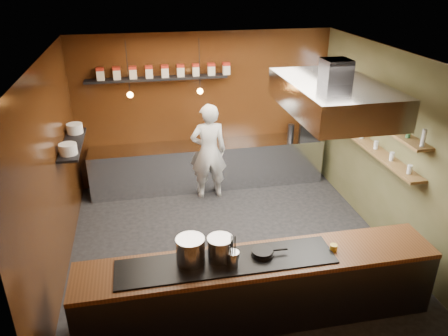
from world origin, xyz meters
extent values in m
plane|color=black|center=(0.00, 0.00, 0.00)|extent=(5.00, 5.00, 0.00)
plane|color=black|center=(0.00, 2.50, 1.50)|extent=(5.00, 0.00, 5.00)
plane|color=black|center=(-2.50, 0.00, 1.50)|extent=(0.00, 5.00, 5.00)
plane|color=brown|center=(2.50, 0.00, 1.50)|extent=(0.00, 5.00, 5.00)
plane|color=silver|center=(0.00, 0.00, 3.00)|extent=(5.00, 5.00, 0.00)
plane|color=white|center=(2.45, 1.70, 1.90)|extent=(0.00, 1.00, 1.00)
cube|color=silver|center=(0.00, 2.17, 0.45)|extent=(4.60, 0.65, 0.90)
cube|color=#38383D|center=(0.00, -1.60, 0.43)|extent=(4.40, 0.70, 0.86)
cube|color=brown|center=(0.00, -1.60, 0.89)|extent=(4.40, 0.72, 0.06)
cube|color=black|center=(-0.40, -1.60, 0.93)|extent=(2.60, 0.55, 0.02)
cube|color=black|center=(-0.90, 2.36, 2.20)|extent=(2.60, 0.26, 0.04)
cube|color=black|center=(-2.34, 1.00, 1.55)|extent=(0.30, 1.40, 0.04)
cube|color=olive|center=(2.34, 0.30, 1.92)|extent=(0.26, 2.80, 0.04)
cube|color=olive|center=(2.34, 0.30, 1.45)|extent=(0.26, 2.80, 0.04)
cube|color=#38383D|center=(1.30, -0.40, 2.85)|extent=(0.35, 0.35, 0.30)
cube|color=silver|center=(1.30, -0.40, 2.50)|extent=(1.20, 2.00, 0.40)
cube|color=white|center=(1.30, -0.40, 2.29)|extent=(1.00, 1.80, 0.02)
cylinder|color=black|center=(-1.40, 1.70, 2.55)|extent=(0.01, 0.01, 0.90)
sphere|color=orange|center=(-1.40, 1.70, 2.10)|extent=(0.10, 0.10, 0.10)
cylinder|color=black|center=(-0.20, 1.70, 2.55)|extent=(0.01, 0.01, 0.90)
sphere|color=orange|center=(-0.20, 1.70, 2.10)|extent=(0.10, 0.10, 0.10)
cube|color=beige|center=(-1.90, 2.36, 2.31)|extent=(0.13, 0.13, 0.17)
cube|color=#AC2415|center=(-1.90, 2.36, 2.42)|extent=(0.13, 0.13, 0.05)
cube|color=beige|center=(-1.61, 2.36, 2.31)|extent=(0.13, 0.13, 0.17)
cube|color=#AC2415|center=(-1.61, 2.36, 2.42)|extent=(0.13, 0.13, 0.05)
cube|color=beige|center=(-1.32, 2.36, 2.31)|extent=(0.13, 0.13, 0.17)
cube|color=#AC2415|center=(-1.32, 2.36, 2.42)|extent=(0.14, 0.13, 0.05)
cube|color=beige|center=(-1.04, 2.36, 2.31)|extent=(0.13, 0.13, 0.17)
cube|color=#AC2415|center=(-1.04, 2.36, 2.42)|extent=(0.13, 0.13, 0.05)
cube|color=beige|center=(-0.75, 2.36, 2.31)|extent=(0.13, 0.13, 0.17)
cube|color=#AC2415|center=(-0.75, 2.36, 2.42)|extent=(0.14, 0.13, 0.05)
cube|color=beige|center=(-0.46, 2.36, 2.31)|extent=(0.13, 0.13, 0.17)
cube|color=#AC2415|center=(-0.46, 2.36, 2.42)|extent=(0.14, 0.13, 0.05)
cube|color=beige|center=(-0.18, 2.36, 2.31)|extent=(0.13, 0.13, 0.17)
cube|color=#AC2415|center=(-0.18, 2.36, 2.42)|extent=(0.14, 0.13, 0.05)
cube|color=beige|center=(0.11, 2.36, 2.31)|extent=(0.13, 0.13, 0.17)
cube|color=#AC2415|center=(0.11, 2.36, 2.42)|extent=(0.14, 0.13, 0.05)
cube|color=beige|center=(0.40, 2.36, 2.31)|extent=(0.13, 0.13, 0.17)
cube|color=#AC2415|center=(0.40, 2.36, 2.42)|extent=(0.14, 0.13, 0.05)
cylinder|color=white|center=(-2.34, 0.55, 1.65)|extent=(0.26, 0.26, 0.16)
cylinder|color=white|center=(-2.34, 1.45, 1.65)|extent=(0.26, 0.26, 0.16)
cylinder|color=silver|center=(2.34, -1.00, 2.06)|extent=(0.06, 0.06, 0.24)
cylinder|color=#2D5933|center=(2.34, -0.68, 2.06)|extent=(0.06, 0.06, 0.24)
cylinder|color=#8C601E|center=(2.34, -0.35, 2.06)|extent=(0.06, 0.06, 0.24)
cylinder|color=silver|center=(2.34, -0.02, 2.06)|extent=(0.06, 0.06, 0.24)
cylinder|color=#2D5933|center=(2.34, 0.30, 2.06)|extent=(0.06, 0.06, 0.24)
cylinder|color=#8C601E|center=(2.34, 0.62, 2.06)|extent=(0.06, 0.06, 0.24)
cylinder|color=silver|center=(2.34, 0.95, 2.06)|extent=(0.06, 0.06, 0.24)
cylinder|color=#2D5933|center=(2.34, 1.27, 2.06)|extent=(0.06, 0.06, 0.24)
cylinder|color=#8C601E|center=(2.34, 1.60, 2.06)|extent=(0.06, 0.06, 0.24)
cylinder|color=silver|center=(2.34, -0.85, 1.53)|extent=(0.07, 0.07, 0.13)
cylinder|color=silver|center=(2.34, -0.39, 1.53)|extent=(0.07, 0.07, 0.13)
cylinder|color=silver|center=(2.34, 0.07, 1.53)|extent=(0.07, 0.07, 0.13)
cylinder|color=silver|center=(2.34, 0.53, 1.53)|extent=(0.07, 0.07, 0.13)
cylinder|color=silver|center=(2.34, 0.99, 1.53)|extent=(0.07, 0.07, 0.13)
cylinder|color=silver|center=(2.34, 1.45, 1.53)|extent=(0.07, 0.07, 0.13)
cylinder|color=#BABDC2|center=(-0.82, -1.54, 1.10)|extent=(0.37, 0.37, 0.33)
cylinder|color=#B4B6BB|center=(-0.47, -1.53, 1.08)|extent=(0.39, 0.39, 0.29)
cylinder|color=silver|center=(-0.35, -1.69, 1.03)|extent=(0.17, 0.17, 0.19)
cylinder|color=black|center=(0.04, -1.57, 0.96)|extent=(0.28, 0.28, 0.03)
cylinder|color=black|center=(0.04, -1.57, 0.99)|extent=(0.26, 0.26, 0.03)
cylinder|color=black|center=(0.26, -1.57, 0.99)|extent=(0.18, 0.03, 0.02)
cylinder|color=gold|center=(0.93, -1.62, 0.96)|extent=(0.12, 0.12, 0.08)
cube|color=black|center=(2.10, 2.14, 1.11)|extent=(0.51, 0.50, 0.41)
imported|color=white|center=(-0.06, 1.72, 0.93)|extent=(0.69, 0.46, 1.86)
camera|label=1|loc=(-1.25, -5.70, 4.11)|focal=35.00mm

